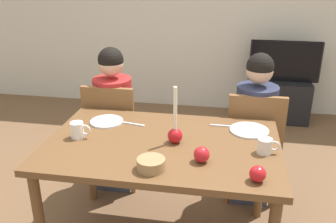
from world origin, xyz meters
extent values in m
cube|color=beige|center=(0.00, 2.60, 1.30)|extent=(6.40, 0.10, 2.60)
cube|color=brown|center=(0.00, 0.00, 0.73)|extent=(1.40, 0.90, 0.04)
cylinder|color=brown|center=(-0.64, 0.39, 0.35)|extent=(0.06, 0.06, 0.71)
cylinder|color=brown|center=(0.64, 0.39, 0.35)|extent=(0.06, 0.06, 0.71)
cube|color=brown|center=(-0.51, 0.69, 0.43)|extent=(0.40, 0.40, 0.04)
cube|color=brown|center=(-0.51, 0.51, 0.68)|extent=(0.40, 0.04, 0.45)
cylinder|color=brown|center=(-0.34, 0.86, 0.21)|extent=(0.04, 0.04, 0.41)
cylinder|color=brown|center=(-0.68, 0.86, 0.21)|extent=(0.04, 0.04, 0.41)
cylinder|color=brown|center=(-0.34, 0.52, 0.21)|extent=(0.04, 0.04, 0.41)
cylinder|color=brown|center=(-0.68, 0.52, 0.21)|extent=(0.04, 0.04, 0.41)
cube|color=brown|center=(0.58, 0.69, 0.43)|extent=(0.40, 0.40, 0.04)
cube|color=brown|center=(0.58, 0.51, 0.68)|extent=(0.40, 0.04, 0.45)
cylinder|color=brown|center=(0.75, 0.86, 0.21)|extent=(0.04, 0.04, 0.41)
cylinder|color=brown|center=(0.41, 0.86, 0.21)|extent=(0.04, 0.04, 0.41)
cylinder|color=brown|center=(0.75, 0.52, 0.21)|extent=(0.04, 0.04, 0.41)
cylinder|color=brown|center=(0.41, 0.52, 0.21)|extent=(0.04, 0.04, 0.41)
cube|color=#33384C|center=(-0.51, 0.64, 0.23)|extent=(0.28, 0.28, 0.45)
cylinder|color=#AD2323|center=(-0.51, 0.64, 0.69)|extent=(0.30, 0.30, 0.48)
sphere|color=tan|center=(-0.51, 0.64, 1.04)|extent=(0.19, 0.19, 0.19)
sphere|color=black|center=(-0.51, 0.64, 1.07)|extent=(0.19, 0.19, 0.19)
cube|color=#33384C|center=(0.58, 0.64, 0.23)|extent=(0.28, 0.28, 0.45)
cylinder|color=#282D47|center=(0.58, 0.64, 0.69)|extent=(0.30, 0.30, 0.48)
sphere|color=tan|center=(0.58, 0.64, 1.04)|extent=(0.19, 0.19, 0.19)
sphere|color=black|center=(0.58, 0.64, 1.07)|extent=(0.19, 0.19, 0.19)
cube|color=black|center=(0.98, 2.30, 0.24)|extent=(0.64, 0.40, 0.48)
cube|color=black|center=(0.98, 2.30, 0.71)|extent=(0.79, 0.04, 0.46)
cube|color=black|center=(0.98, 2.30, 0.71)|extent=(0.76, 0.05, 0.46)
sphere|color=red|center=(0.08, 0.01, 0.80)|extent=(0.09, 0.09, 0.09)
cylinder|color=#EFE5C6|center=(0.08, 0.01, 0.97)|extent=(0.02, 0.02, 0.26)
cylinder|color=silver|center=(-0.43, 0.23, 0.76)|extent=(0.22, 0.22, 0.01)
cylinder|color=silver|center=(0.52, 0.25, 0.76)|extent=(0.25, 0.25, 0.01)
cylinder|color=white|center=(-0.53, -0.02, 0.80)|extent=(0.08, 0.08, 0.10)
torus|color=white|center=(-0.47, -0.02, 0.81)|extent=(0.07, 0.01, 0.07)
cylinder|color=silver|center=(0.59, -0.03, 0.79)|extent=(0.08, 0.08, 0.09)
torus|color=silver|center=(0.65, -0.03, 0.80)|extent=(0.06, 0.01, 0.06)
cube|color=silver|center=(-0.25, 0.22, 0.75)|extent=(0.18, 0.05, 0.01)
cube|color=silver|center=(0.36, 0.30, 0.75)|extent=(0.18, 0.02, 0.01)
cylinder|color=#99754C|center=(0.00, -0.31, 0.78)|extent=(0.15, 0.15, 0.06)
sphere|color=red|center=(0.25, -0.19, 0.79)|extent=(0.09, 0.09, 0.09)
sphere|color=red|center=(0.54, -0.33, 0.79)|extent=(0.08, 0.08, 0.08)
camera|label=1|loc=(0.37, -1.94, 1.76)|focal=39.34mm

